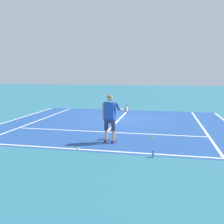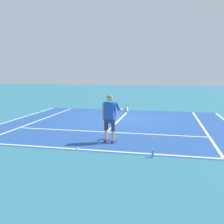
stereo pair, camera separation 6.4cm
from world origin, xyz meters
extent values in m
plane|color=teal|center=(0.00, 0.00, 0.00)|extent=(80.00, 80.00, 0.00)
cube|color=#234C93|center=(0.00, -1.47, 0.00)|extent=(10.98, 9.35, 0.00)
cube|color=white|center=(0.00, -5.95, 0.00)|extent=(10.98, 0.10, 0.01)
cube|color=white|center=(0.00, -3.39, 0.00)|extent=(8.23, 0.10, 0.01)
cube|color=white|center=(0.00, -0.19, 0.00)|extent=(0.10, 6.40, 0.01)
cube|color=white|center=(-4.12, -1.47, 0.00)|extent=(0.10, 8.95, 0.01)
cube|color=white|center=(4.12, -1.47, 0.00)|extent=(0.10, 8.95, 0.01)
cube|color=white|center=(-5.49, -1.47, 0.00)|extent=(0.10, 8.95, 0.01)
cube|color=navy|center=(0.35, -4.87, 0.04)|extent=(0.18, 0.30, 0.09)
cube|color=navy|center=(0.62, -4.93, 0.04)|extent=(0.18, 0.30, 0.09)
cylinder|color=tan|center=(0.34, -4.90, 0.27)|extent=(0.11, 0.11, 0.36)
cylinder|color=#2D3351|center=(0.34, -4.90, 0.66)|extent=(0.14, 0.14, 0.41)
cylinder|color=tan|center=(0.61, -4.97, 0.27)|extent=(0.11, 0.11, 0.36)
cylinder|color=#2D3351|center=(0.61, -4.97, 0.66)|extent=(0.14, 0.14, 0.41)
cube|color=#2D3351|center=(0.48, -4.94, 0.82)|extent=(0.38, 0.28, 0.20)
cube|color=#234CAD|center=(0.48, -4.94, 1.16)|extent=(0.42, 0.31, 0.60)
cylinder|color=tan|center=(0.24, -4.88, 1.11)|extent=(0.09, 0.09, 0.62)
cylinder|color=#234CAD|center=(0.76, -4.92, 1.31)|extent=(0.15, 0.28, 0.29)
cylinder|color=tan|center=(0.85, -4.72, 1.17)|extent=(0.15, 0.30, 0.14)
sphere|color=tan|center=(0.48, -4.93, 1.60)|extent=(0.21, 0.21, 0.21)
ellipsoid|color=olive|center=(0.47, -4.95, 1.66)|extent=(0.24, 0.24, 0.12)
cylinder|color=#232326|center=(0.91, -4.51, 1.14)|extent=(0.08, 0.20, 0.03)
cylinder|color=black|center=(0.95, -4.37, 1.14)|extent=(0.05, 0.10, 0.02)
torus|color=black|center=(1.00, -4.19, 1.14)|extent=(0.10, 0.29, 0.30)
cylinder|color=silver|center=(1.00, -4.19, 1.14)|extent=(0.07, 0.24, 0.25)
sphere|color=#CCE02D|center=(1.94, -4.11, 0.03)|extent=(0.07, 0.07, 0.07)
sphere|color=#CCE02D|center=(-0.37, -5.95, 0.03)|extent=(0.07, 0.07, 0.07)
cylinder|color=#3393D6|center=(2.08, -6.25, 0.12)|extent=(0.07, 0.07, 0.23)
camera|label=1|loc=(2.34, -13.48, 2.45)|focal=40.25mm
camera|label=2|loc=(2.41, -13.47, 2.45)|focal=40.25mm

